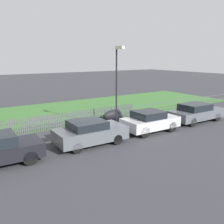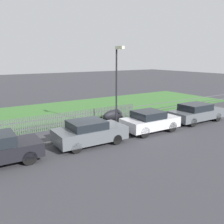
# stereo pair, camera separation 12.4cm
# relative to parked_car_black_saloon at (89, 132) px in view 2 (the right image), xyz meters

# --- Properties ---
(ground_plane) EXTENTS (120.00, 120.00, 0.00)m
(ground_plane) POSITION_rel_parked_car_black_saloon_xyz_m (0.83, 1.18, -0.71)
(ground_plane) COLOR #38383D
(kerb_stone) EXTENTS (37.87, 0.20, 0.12)m
(kerb_stone) POSITION_rel_parked_car_black_saloon_xyz_m (0.83, 1.28, -0.65)
(kerb_stone) COLOR gray
(kerb_stone) RESTS_ON ground
(grass_strip) EXTENTS (37.87, 9.68, 0.01)m
(grass_strip) POSITION_rel_parked_car_black_saloon_xyz_m (0.83, 8.74, -0.70)
(grass_strip) COLOR #3D7033
(grass_strip) RESTS_ON ground
(park_fence) EXTENTS (37.87, 0.05, 1.09)m
(park_fence) POSITION_rel_parked_car_black_saloon_xyz_m (0.83, 3.91, -0.16)
(park_fence) COLOR #4C4C51
(park_fence) RESTS_ON ground
(parked_car_black_saloon) EXTENTS (4.00, 1.96, 1.38)m
(parked_car_black_saloon) POSITION_rel_parked_car_black_saloon_xyz_m (0.00, 0.00, 0.00)
(parked_car_black_saloon) COLOR #51565B
(parked_car_black_saloon) RESTS_ON ground
(parked_car_navy_estate) EXTENTS (3.75, 1.90, 1.40)m
(parked_car_navy_estate) POSITION_rel_parked_car_black_saloon_xyz_m (4.41, -0.06, 0.02)
(parked_car_navy_estate) COLOR #BCBCC1
(parked_car_navy_estate) RESTS_ON ground
(parked_car_red_compact) EXTENTS (4.52, 1.86, 1.39)m
(parked_car_red_compact) POSITION_rel_parked_car_black_saloon_xyz_m (9.08, -0.05, 0.01)
(parked_car_red_compact) COLOR #51565B
(parked_car_red_compact) RESTS_ON ground
(covered_motorcycle) EXTENTS (1.81, 0.75, 0.99)m
(covered_motorcycle) POSITION_rel_parked_car_black_saloon_xyz_m (3.64, 3.06, -0.10)
(covered_motorcycle) COLOR black
(covered_motorcycle) RESTS_ON ground
(street_lamp) EXTENTS (0.20, 0.79, 5.46)m
(street_lamp) POSITION_rel_parked_car_black_saloon_xyz_m (3.04, 1.69, 2.75)
(street_lamp) COLOR black
(street_lamp) RESTS_ON ground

